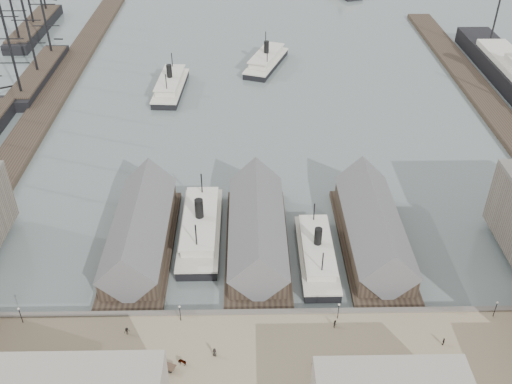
{
  "coord_description": "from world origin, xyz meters",
  "views": [
    {
      "loc": [
        -1.96,
        -82.59,
        84.15
      ],
      "look_at": [
        0.0,
        30.0,
        6.0
      ],
      "focal_mm": 40.0,
      "sensor_mm": 36.0,
      "label": 1
    }
  ],
  "objects_px": {
    "horse_cart_right": "(417,375)",
    "horse_cart_left": "(43,366)",
    "horse_cart_center": "(177,364)",
    "ferry_docked_west": "(200,227)"
  },
  "relations": [
    {
      "from": "horse_cart_left",
      "to": "horse_cart_right",
      "type": "bearing_deg",
      "value": -94.57
    },
    {
      "from": "horse_cart_left",
      "to": "horse_cart_right",
      "type": "xyz_separation_m",
      "value": [
        64.55,
        -3.06,
        -0.0
      ]
    },
    {
      "from": "ferry_docked_west",
      "to": "horse_cart_center",
      "type": "relative_size",
      "value": 6.22
    },
    {
      "from": "horse_cart_left",
      "to": "horse_cart_center",
      "type": "bearing_deg",
      "value": -91.84
    },
    {
      "from": "ferry_docked_west",
      "to": "horse_cart_right",
      "type": "relative_size",
      "value": 6.22
    },
    {
      "from": "ferry_docked_west",
      "to": "horse_cart_right",
      "type": "distance_m",
      "value": 57.66
    },
    {
      "from": "horse_cart_right",
      "to": "horse_cart_left",
      "type": "bearing_deg",
      "value": 69.45
    },
    {
      "from": "horse_cart_left",
      "to": "horse_cart_center",
      "type": "distance_m",
      "value": 23.27
    },
    {
      "from": "horse_cart_left",
      "to": "horse_cart_right",
      "type": "distance_m",
      "value": 64.62
    },
    {
      "from": "ferry_docked_west",
      "to": "horse_cart_right",
      "type": "xyz_separation_m",
      "value": [
        39.7,
        -41.81,
        0.3
      ]
    }
  ]
}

